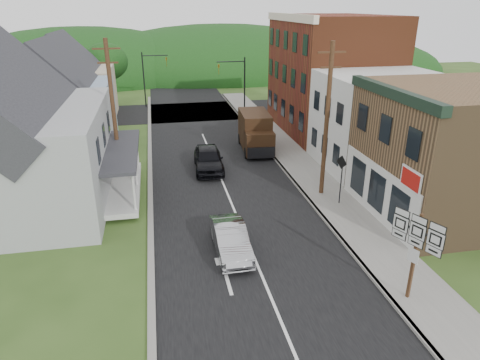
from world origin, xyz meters
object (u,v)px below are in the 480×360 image
silver_sedan (231,240)px  warning_sign (341,173)px  delivery_van (255,132)px  dark_sedan (208,159)px  route_sign_cluster (416,245)px

silver_sedan → warning_sign: warning_sign is taller
delivery_van → warning_sign: size_ratio=1.87×
dark_sedan → delivery_van: bearing=44.2°
route_sign_cluster → warning_sign: 8.66m
delivery_van → warning_sign: 11.05m
silver_sedan → dark_sedan: 10.92m
silver_sedan → route_sign_cluster: bearing=-38.5°
dark_sedan → warning_sign: warning_sign is taller
dark_sedan → route_sign_cluster: size_ratio=1.33×
silver_sedan → delivery_van: bearing=72.0°
delivery_van → warning_sign: (2.44, -10.77, 0.50)m
dark_sedan → warning_sign: 9.80m
route_sign_cluster → warning_sign: bearing=61.0°
dark_sedan → route_sign_cluster: bearing=-66.7°
dark_sedan → warning_sign: size_ratio=1.66×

